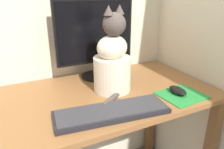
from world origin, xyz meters
name	(u,v)px	position (x,y,z in m)	size (l,w,h in m)	color
desk	(104,114)	(0.00, 0.00, 0.62)	(1.10, 0.61, 0.74)	brown
monitor	(95,37)	(0.05, 0.21, 0.98)	(0.44, 0.17, 0.43)	black
keyboard	(112,112)	(-0.05, -0.20, 0.75)	(0.48, 0.21, 0.02)	black
mousepad_right	(181,95)	(0.33, -0.19, 0.74)	(0.22, 0.20, 0.00)	#238438
computer_mouse_right	(178,90)	(0.32, -0.17, 0.76)	(0.06, 0.10, 0.03)	black
cat	(112,61)	(0.06, 0.01, 0.89)	(0.24, 0.28, 0.42)	beige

